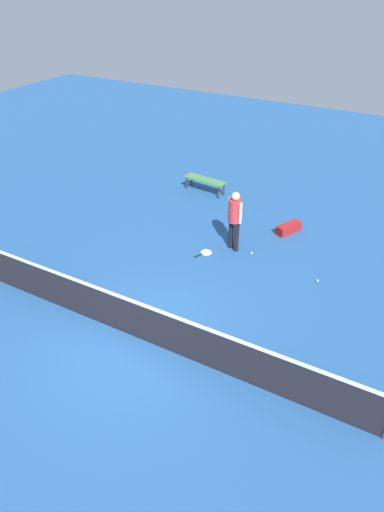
% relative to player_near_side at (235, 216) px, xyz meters
% --- Properties ---
extents(ground_plane, '(40.00, 40.00, 0.00)m').
position_rel_player_near_side_xyz_m(ground_plane, '(0.16, 4.29, -1.01)').
color(ground_plane, '#265693').
extents(court_net, '(10.09, 0.09, 1.07)m').
position_rel_player_near_side_xyz_m(court_net, '(0.16, 4.29, -0.51)').
color(court_net, '#4C4C51').
rests_on(court_net, ground_plane).
extents(player_near_side, '(0.51, 0.45, 1.70)m').
position_rel_player_near_side_xyz_m(player_near_side, '(0.00, 0.00, 0.00)').
color(player_near_side, black).
rests_on(player_near_side, ground_plane).
extents(tennis_racket_near_player, '(0.41, 0.60, 0.03)m').
position_rel_player_near_side_xyz_m(tennis_racket_near_player, '(0.54, 0.59, -1.00)').
color(tennis_racket_near_player, white).
rests_on(tennis_racket_near_player, ground_plane).
extents(tennis_ball_near_player, '(0.07, 0.07, 0.07)m').
position_rel_player_near_side_xyz_m(tennis_ball_near_player, '(-2.51, 0.40, -0.98)').
color(tennis_ball_near_player, '#C6E033').
rests_on(tennis_ball_near_player, ground_plane).
extents(tennis_ball_by_net, '(0.07, 0.07, 0.07)m').
position_rel_player_near_side_xyz_m(tennis_ball_by_net, '(-0.56, 0.01, -0.98)').
color(tennis_ball_by_net, '#C6E033').
rests_on(tennis_ball_by_net, ground_plane).
extents(tennis_ball_midcourt, '(0.07, 0.07, 0.07)m').
position_rel_player_near_side_xyz_m(tennis_ball_midcourt, '(-0.30, 3.63, -0.98)').
color(tennis_ball_midcourt, '#C6E033').
rests_on(tennis_ball_midcourt, ground_plane).
extents(courtside_bench, '(1.54, 0.57, 0.48)m').
position_rel_player_near_side_xyz_m(courtside_bench, '(2.47, -2.92, -0.59)').
color(courtside_bench, '#4C8C4C').
rests_on(courtside_bench, ground_plane).
extents(equipment_bag, '(0.57, 0.85, 0.28)m').
position_rel_player_near_side_xyz_m(equipment_bag, '(-0.99, -1.61, -0.87)').
color(equipment_bag, '#B21E1E').
rests_on(equipment_bag, ground_plane).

